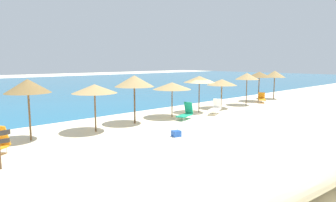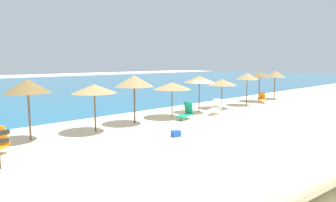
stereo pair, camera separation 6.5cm
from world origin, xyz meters
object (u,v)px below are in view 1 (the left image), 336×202
(beach_umbrella_7, at_px, (247,76))
(lounge_chair_2, at_px, (186,113))
(beach_umbrella_3, at_px, (134,81))
(cooler_box, at_px, (176,134))
(beach_umbrella_9, at_px, (275,74))
(beach_umbrella_6, at_px, (222,82))
(beach_umbrella_8, at_px, (259,75))
(lounge_chair_1, at_px, (215,108))
(beach_umbrella_4, at_px, (172,86))
(beach_umbrella_1, at_px, (28,86))
(beach_umbrella_5, at_px, (199,79))
(beach_umbrella_2, at_px, (94,89))
(lounge_chair_0, at_px, (262,98))

(beach_umbrella_7, relative_size, lounge_chair_2, 1.82)
(beach_umbrella_3, height_order, cooler_box, beach_umbrella_3)
(beach_umbrella_9, relative_size, lounge_chair_2, 1.86)
(beach_umbrella_6, bearing_deg, cooler_box, -156.12)
(beach_umbrella_3, bearing_deg, beach_umbrella_6, 0.13)
(beach_umbrella_8, xyz_separation_m, lounge_chair_1, (-8.72, -1.56, -2.13))
(lounge_chair_1, bearing_deg, lounge_chair_2, 64.82)
(beach_umbrella_4, bearing_deg, beach_umbrella_1, 177.96)
(beach_umbrella_8, distance_m, lounge_chair_1, 9.11)
(beach_umbrella_5, distance_m, lounge_chair_1, 2.46)
(beach_umbrella_1, distance_m, beach_umbrella_2, 3.31)
(beach_umbrella_3, height_order, beach_umbrella_5, beach_umbrella_3)
(beach_umbrella_7, distance_m, beach_umbrella_9, 5.98)
(beach_umbrella_2, distance_m, beach_umbrella_5, 8.91)
(beach_umbrella_2, distance_m, beach_umbrella_9, 20.89)
(lounge_chair_0, relative_size, cooler_box, 3.69)
(beach_umbrella_5, distance_m, cooler_box, 7.93)
(beach_umbrella_4, xyz_separation_m, beach_umbrella_8, (11.94, 0.30, 0.41))
(beach_umbrella_7, bearing_deg, lounge_chair_1, -170.07)
(beach_umbrella_6, bearing_deg, beach_umbrella_3, -179.87)
(beach_umbrella_6, height_order, cooler_box, beach_umbrella_6)
(beach_umbrella_8, bearing_deg, lounge_chair_1, -169.89)
(lounge_chair_0, bearing_deg, beach_umbrella_1, 54.28)
(beach_umbrella_8, relative_size, lounge_chair_1, 1.69)
(beach_umbrella_3, relative_size, beach_umbrella_8, 1.05)
(beach_umbrella_6, height_order, beach_umbrella_9, beach_umbrella_9)
(beach_umbrella_6, bearing_deg, beach_umbrella_7, -6.85)
(beach_umbrella_9, bearing_deg, lounge_chair_1, -172.71)
(beach_umbrella_4, relative_size, cooler_box, 6.40)
(lounge_chair_2, bearing_deg, beach_umbrella_2, 65.27)
(beach_umbrella_6, xyz_separation_m, lounge_chair_2, (-5.54, -1.22, -1.73))
(lounge_chair_2, bearing_deg, beach_umbrella_7, -100.90)
(beach_umbrella_4, distance_m, beach_umbrella_9, 14.86)
(lounge_chair_2, bearing_deg, lounge_chair_1, -109.23)
(lounge_chair_1, height_order, cooler_box, lounge_chair_1)
(beach_umbrella_2, height_order, lounge_chair_2, beach_umbrella_2)
(beach_umbrella_6, relative_size, lounge_chair_1, 1.45)
(beach_umbrella_1, xyz_separation_m, lounge_chair_2, (9.51, -1.44, -2.25))
(beach_umbrella_3, height_order, lounge_chair_1, beach_umbrella_3)
(beach_umbrella_8, relative_size, beach_umbrella_9, 0.99)
(beach_umbrella_9, bearing_deg, beach_umbrella_3, -179.55)
(beach_umbrella_6, height_order, lounge_chair_2, beach_umbrella_6)
(beach_umbrella_6, relative_size, lounge_chair_2, 1.58)
(beach_umbrella_4, bearing_deg, beach_umbrella_5, 0.75)
(beach_umbrella_1, xyz_separation_m, beach_umbrella_8, (21.23, -0.03, -0.08))
(cooler_box, bearing_deg, lounge_chair_0, 13.71)
(beach_umbrella_7, height_order, lounge_chair_0, beach_umbrella_7)
(beach_umbrella_8, xyz_separation_m, lounge_chair_2, (-11.72, -1.41, -2.17))
(beach_umbrella_9, xyz_separation_m, lounge_chair_1, (-11.63, -1.49, -2.10))
(cooler_box, bearing_deg, beach_umbrella_3, 84.40)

